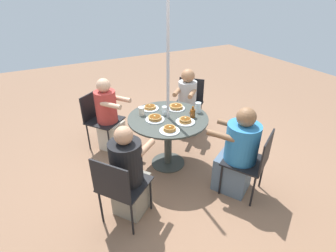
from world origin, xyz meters
name	(u,v)px	position (x,y,z in m)	size (l,w,h in m)	color
ground_plane	(168,163)	(0.00, 0.00, 0.00)	(12.00, 12.00, 0.00)	#8C664C
patio_table	(168,127)	(0.00, 0.00, 0.60)	(1.08, 1.08, 0.76)	#383D38
umbrella_pole	(168,85)	(0.00, 0.00, 1.21)	(0.04, 0.04, 2.42)	#ADADB2
patio_chair_north	(189,100)	(-0.84, -0.81, 0.52)	(0.66, 0.66, 0.88)	black
diner_north	(187,104)	(-0.72, -0.69, 0.53)	(0.53, 0.53, 1.12)	#3D3D42
patio_chair_east	(100,116)	(0.71, -0.93, 0.52)	(0.65, 0.65, 0.88)	black
diner_east	(109,118)	(0.61, -0.79, 0.53)	(0.54, 0.57, 1.15)	beige
patio_chair_south	(120,185)	(0.93, 0.71, 0.52)	(0.65, 0.65, 0.88)	black
diner_south	(129,175)	(0.79, 0.60, 0.52)	(0.57, 0.54, 1.13)	gray
patio_chair_west	(252,160)	(-0.60, 1.01, 0.52)	(0.64, 0.64, 0.88)	black
diner_west	(238,155)	(-0.50, 0.85, 0.52)	(0.59, 0.64, 1.15)	slate
pancake_plate_a	(185,121)	(-0.13, 0.23, 0.78)	(0.25, 0.25, 0.07)	white
pancake_plate_b	(155,118)	(0.19, -0.01, 0.78)	(0.25, 0.25, 0.07)	white
pancake_plate_c	(176,107)	(-0.22, -0.18, 0.78)	(0.25, 0.25, 0.07)	white
pancake_plate_d	(170,130)	(0.15, 0.33, 0.78)	(0.25, 0.25, 0.07)	white
pancake_plate_e	(150,108)	(0.11, -0.35, 0.78)	(0.25, 0.25, 0.06)	white
syrup_bottle	(193,113)	(-0.29, 0.15, 0.82)	(0.09, 0.07, 0.16)	brown
coffee_cup	(142,111)	(0.28, -0.23, 0.82)	(0.08, 0.08, 0.12)	beige
drinking_glass_a	(198,107)	(-0.44, 0.05, 0.83)	(0.08, 0.08, 0.14)	silver
drinking_glass_b	(165,111)	(0.00, -0.10, 0.81)	(0.07, 0.07, 0.12)	silver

